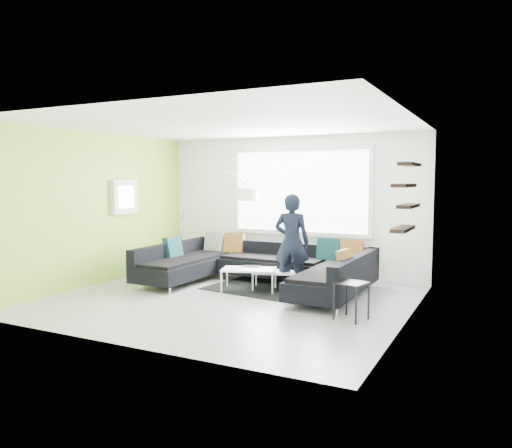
# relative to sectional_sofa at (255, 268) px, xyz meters

# --- Properties ---
(ground) EXTENTS (5.50, 5.50, 0.00)m
(ground) POSITION_rel_sectional_sofa_xyz_m (0.05, -0.97, -0.37)
(ground) COLOR gray
(ground) RESTS_ON ground
(room_shell) EXTENTS (5.54, 5.04, 2.82)m
(room_shell) POSITION_rel_sectional_sofa_xyz_m (0.09, -0.77, 1.44)
(room_shell) COLOR white
(room_shell) RESTS_ON ground
(sectional_sofa) EXTENTS (3.87, 2.42, 0.83)m
(sectional_sofa) POSITION_rel_sectional_sofa_xyz_m (0.00, 0.00, 0.00)
(sectional_sofa) COLOR black
(sectional_sofa) RESTS_ON ground
(rug) EXTENTS (2.18, 1.71, 0.01)m
(rug) POSITION_rel_sectional_sofa_xyz_m (0.20, 0.06, -0.36)
(rug) COLOR black
(rug) RESTS_ON ground
(coffee_table) EXTENTS (1.35, 1.03, 0.39)m
(coffee_table) POSITION_rel_sectional_sofa_xyz_m (0.17, -0.09, -0.17)
(coffee_table) COLOR silver
(coffee_table) RESTS_ON ground
(arc_lamp) EXTENTS (2.12, 1.23, 2.11)m
(arc_lamp) POSITION_rel_sectional_sofa_xyz_m (-2.15, 0.79, 0.69)
(arc_lamp) COLOR white
(arc_lamp) RESTS_ON ground
(side_table) EXTENTS (0.47, 0.47, 0.53)m
(side_table) POSITION_rel_sectional_sofa_xyz_m (2.10, -1.22, -0.10)
(side_table) COLOR black
(side_table) RESTS_ON ground
(person) EXTENTS (0.73, 0.58, 1.69)m
(person) POSITION_rel_sectional_sofa_xyz_m (0.64, 0.14, 0.48)
(person) COLOR black
(person) RESTS_ON ground
(laptop) EXTENTS (0.44, 0.40, 0.03)m
(laptop) POSITION_rel_sectional_sofa_xyz_m (-0.02, -0.10, 0.04)
(laptop) COLOR black
(laptop) RESTS_ON coffee_table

